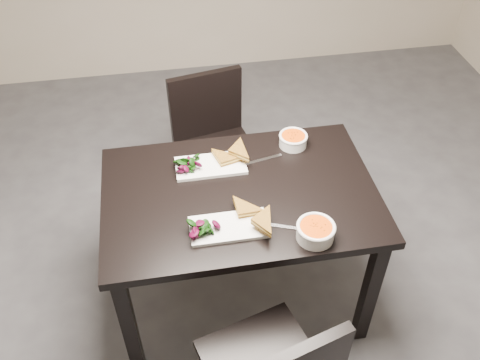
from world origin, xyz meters
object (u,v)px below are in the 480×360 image
at_px(table, 240,208).
at_px(chair_far, 213,139).
at_px(plate_far, 211,166).
at_px(soup_bowl_far, 293,139).
at_px(plate_near, 229,227).
at_px(soup_bowl_near, 316,231).

distance_m(table, chair_far, 0.75).
bearing_deg(plate_far, soup_bowl_far, 12.61).
xyz_separation_m(plate_near, soup_bowl_far, (0.39, 0.48, 0.03)).
bearing_deg(chair_far, plate_near, -104.68).
distance_m(plate_far, soup_bowl_far, 0.42).
bearing_deg(plate_far, soup_bowl_near, -54.41).
bearing_deg(table, soup_bowl_near, -51.14).
height_order(chair_far, soup_bowl_far, chair_far).
relative_size(table, plate_near, 3.78).
bearing_deg(plate_near, table, 68.22).
relative_size(table, soup_bowl_far, 8.70).
xyz_separation_m(table, soup_bowl_near, (0.25, -0.31, 0.14)).
relative_size(soup_bowl_near, soup_bowl_far, 1.14).
bearing_deg(chair_far, soup_bowl_far, -64.73).
xyz_separation_m(soup_bowl_near, soup_bowl_far, (0.06, 0.59, -0.00)).
xyz_separation_m(table, soup_bowl_far, (0.31, 0.28, 0.13)).
height_order(table, chair_far, chair_far).
height_order(chair_far, plate_far, chair_far).
bearing_deg(soup_bowl_near, plate_near, 162.24).
xyz_separation_m(chair_far, soup_bowl_far, (0.34, -0.45, 0.30)).
relative_size(chair_far, soup_bowl_near, 5.41).
relative_size(table, plate_far, 3.74).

